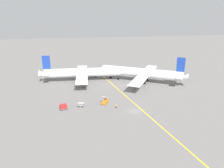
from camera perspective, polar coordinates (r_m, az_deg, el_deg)
name	(u,v)px	position (r m, az deg, el deg)	size (l,w,h in m)	color
ground_plane	(135,111)	(90.31, 6.00, -7.13)	(600.00, 600.00, 0.00)	slate
taxiway_stripe	(132,101)	(99.58, 5.35, -4.64)	(0.50, 120.00, 0.01)	yellow
airliner_at_gate_left	(85,73)	(128.95, -7.13, 3.03)	(54.20, 42.17, 15.82)	silver
airliner_being_pushed	(141,73)	(127.08, 7.83, 2.93)	(46.98, 43.09, 16.16)	silver
pushback_tug	(94,75)	(138.89, -4.90, 2.47)	(7.77, 6.38, 2.84)	gray
gse_container_dolly_flat	(63,107)	(93.13, -12.79, -5.90)	(3.71, 3.06, 2.15)	slate
gse_stair_truck_yellow	(105,101)	(96.72, -1.86, -4.61)	(4.10, 4.87, 4.06)	orange
gse_baggage_cart_trailing	(81,105)	(94.54, -8.22, -5.46)	(3.13, 2.53, 1.71)	gray
ground_crew_ramp_agent_by_cones	(116,106)	(92.03, 1.18, -5.91)	(0.36, 0.36, 1.73)	black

